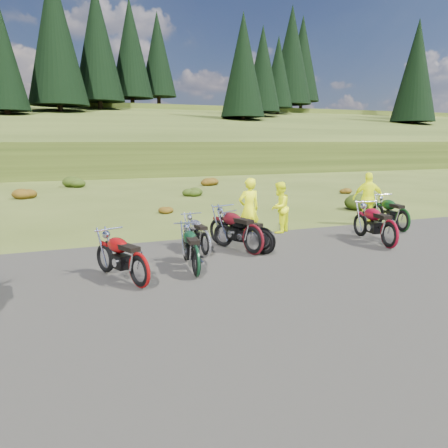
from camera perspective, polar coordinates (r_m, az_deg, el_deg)
name	(u,v)px	position (r m, az deg, el deg)	size (l,w,h in m)	color
ground	(275,271)	(10.52, 6.70, -6.10)	(300.00, 300.00, 0.00)	#3D4B19
gravel_pad	(324,299)	(8.91, 12.88, -9.47)	(20.00, 12.00, 0.04)	black
hill_slope	(90,165)	(59.12, -17.10, 7.36)	(300.00, 46.00, 3.00)	#2D3D14
hill_plateau	(69,153)	(118.98, -19.57, 8.70)	(300.00, 90.00, 9.17)	#2D3D14
conifer_21	(3,57)	(59.75, -26.92, 18.84)	(5.28, 5.28, 14.00)	black
conifer_22	(55,35)	(66.31, -21.22, 22.04)	(7.92, 7.92, 20.00)	black
conifer_23	(97,42)	(72.72, -16.24, 21.82)	(7.48, 7.48, 19.00)	black
conifer_24	(131,48)	(79.53, -12.11, 21.51)	(7.04, 7.04, 18.00)	black
conifer_25	(158,54)	(86.60, -8.65, 21.05)	(6.60, 6.60, 17.00)	black
conifer_26	(243,65)	(64.18, 2.52, 20.03)	(6.16, 6.16, 16.00)	black
conifer_27	(263,69)	(72.18, 5.07, 19.52)	(5.72, 5.72, 15.00)	black
conifer_28	(278,72)	(80.29, 7.09, 19.09)	(5.28, 5.28, 14.00)	black
conifer_29	(291,55)	(89.03, 8.81, 20.96)	(7.92, 7.92, 20.00)	black
conifer_30	(302,59)	(97.25, 10.17, 20.46)	(7.48, 7.48, 19.00)	black
conifer_31	(416,71)	(80.45, 23.80, 17.86)	(7.04, 7.04, 18.00)	black
conifer_32	(416,73)	(88.95, 23.82, 17.54)	(6.60, 6.60, 17.00)	black
conifer_33	(417,76)	(97.45, 23.85, 17.28)	(6.16, 6.16, 16.00)	black
conifer_34	(417,78)	(105.96, 23.86, 17.06)	(5.72, 5.72, 15.00)	black
conifer_35	(417,80)	(114.46, 23.88, 16.87)	(5.28, 5.28, 14.00)	black
conifer_36	(418,70)	(123.29, 23.99, 17.87)	(7.92, 7.92, 20.00)	black
shrub_2	(24,192)	(25.62, -24.67, 3.84)	(1.30, 1.30, 0.77)	#66330C
shrub_3	(75,180)	(30.89, -18.84, 5.41)	(1.56, 1.56, 0.92)	#1E300C
shrub_4	(164,208)	(18.79, -7.80, 2.06)	(0.77, 0.77, 0.45)	#66330C
shrub_5	(192,191)	(24.62, -4.23, 4.37)	(1.03, 1.03, 0.61)	#1E300C
shrub_6	(209,180)	(30.53, -2.02, 5.77)	(1.30, 1.30, 0.77)	#66330C
shrub_7	(363,199)	(20.81, 17.69, 3.14)	(1.56, 1.56, 0.92)	#1E300C
shrub_8	(343,190)	(26.76, 15.32, 4.36)	(0.77, 0.77, 0.45)	#66330C
motorcycle_1	(140,289)	(9.38, -10.90, -8.36)	(2.14, 0.71, 1.12)	maroon
motorcycle_2	(196,278)	(9.95, -3.63, -7.05)	(2.05, 0.68, 1.07)	black
motorcycle_3	(206,257)	(11.70, -2.40, -4.31)	(1.95, 0.65, 1.02)	#B2B1B6
motorcycle_4	(253,256)	(11.82, 3.81, -4.16)	(2.35, 0.78, 1.23)	#510D13
motorcycle_5	(264,255)	(11.87, 5.19, -4.11)	(2.09, 0.70, 1.10)	black
motorcycle_6	(388,249)	(13.34, 20.68, -3.12)	(2.33, 0.78, 1.22)	maroon
motorcycle_7	(402,233)	(15.92, 22.21, -1.05)	(2.23, 0.74, 1.17)	black
person_middle	(249,210)	(13.35, 3.27, 1.79)	(0.70, 0.46, 1.92)	#F0FE0D
person_right_a	(279,208)	(14.61, 7.24, 2.05)	(0.82, 0.64, 1.70)	#F0FE0D
person_right_b	(368,199)	(16.90, 18.33, 3.11)	(1.11, 0.46, 1.90)	#F0FE0D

